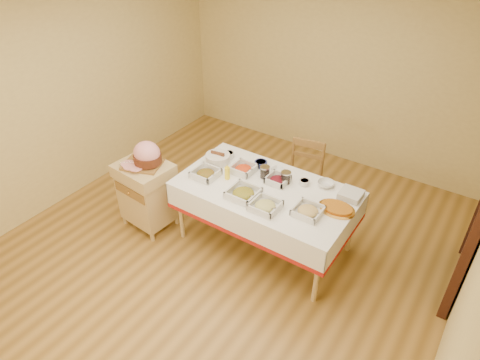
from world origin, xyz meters
name	(u,v)px	position (x,y,z in m)	size (l,w,h in m)	color
room_shell	(224,146)	(0.00, 0.00, 1.30)	(5.00, 5.00, 5.00)	olive
dining_table	(265,200)	(0.30, 0.30, 0.60)	(1.82, 1.02, 0.76)	tan
butcher_cart	(147,192)	(-0.98, -0.15, 0.46)	(0.61, 0.53, 0.81)	tan
dining_chair	(303,179)	(0.37, 1.04, 0.47)	(0.48, 0.46, 0.92)	olive
ham_on_board	(146,156)	(-0.94, -0.12, 0.93)	(0.42, 0.40, 0.28)	olive
serving_dish_a	(206,174)	(-0.34, 0.12, 0.80)	(0.26, 0.26, 0.11)	silver
serving_dish_b	(243,193)	(0.19, 0.05, 0.80)	(0.29, 0.29, 0.12)	silver
serving_dish_c	(265,206)	(0.47, 0.00, 0.79)	(0.26, 0.26, 0.11)	silver
serving_dish_d	(308,211)	(0.84, 0.16, 0.79)	(0.26, 0.26, 0.10)	silver
serving_dish_e	(243,169)	(-0.06, 0.42, 0.80)	(0.25, 0.24, 0.12)	silver
serving_dish_f	(278,180)	(0.35, 0.45, 0.79)	(0.23, 0.22, 0.10)	silver
small_bowl_left	(229,154)	(-0.36, 0.58, 0.79)	(0.13, 0.13, 0.06)	silver
small_bowl_mid	(261,164)	(0.04, 0.62, 0.79)	(0.14, 0.14, 0.06)	navy
small_bowl_right	(304,182)	(0.60, 0.57, 0.79)	(0.11, 0.11, 0.05)	silver
bowl_white_imported	(278,170)	(0.25, 0.63, 0.78)	(0.14, 0.14, 0.03)	silver
bowl_small_imported	(326,184)	(0.79, 0.67, 0.79)	(0.17, 0.17, 0.05)	silver
preserve_jar_left	(265,173)	(0.19, 0.46, 0.82)	(0.10, 0.10, 0.13)	silver
preserve_jar_right	(286,178)	(0.42, 0.49, 0.82)	(0.11, 0.11, 0.13)	silver
mustard_bottle	(227,172)	(-0.12, 0.21, 0.84)	(0.06, 0.06, 0.17)	yellow
bread_basket	(218,158)	(-0.40, 0.42, 0.81)	(0.27, 0.27, 0.12)	silver
plate_stack	(351,195)	(1.08, 0.63, 0.79)	(0.21, 0.21, 0.06)	silver
brass_platter	(337,209)	(1.05, 0.36, 0.78)	(0.36, 0.26, 0.05)	gold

